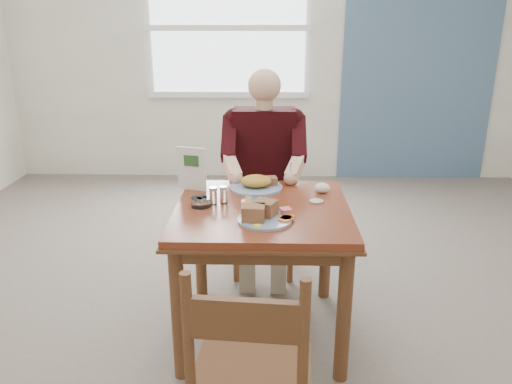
{
  "coord_description": "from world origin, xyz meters",
  "views": [
    {
      "loc": [
        0.03,
        -2.42,
        1.66
      ],
      "look_at": [
        -0.03,
        0.0,
        0.83
      ],
      "focal_mm": 35.0,
      "sensor_mm": 36.0,
      "label": 1
    }
  ],
  "objects_px": {
    "chair_far": "(264,203)",
    "diner": "(264,160)",
    "chair_near": "(251,378)",
    "table": "(262,227)",
    "near_plate": "(263,214)",
    "far_plate": "(257,184)"
  },
  "relations": [
    {
      "from": "chair_near",
      "to": "near_plate",
      "type": "height_order",
      "value": "chair_near"
    },
    {
      "from": "chair_near",
      "to": "near_plate",
      "type": "xyz_separation_m",
      "value": [
        0.03,
        0.79,
        0.3
      ]
    },
    {
      "from": "chair_far",
      "to": "near_plate",
      "type": "bearing_deg",
      "value": -89.67
    },
    {
      "from": "table",
      "to": "far_plate",
      "type": "bearing_deg",
      "value": 96.76
    },
    {
      "from": "chair_near",
      "to": "near_plate",
      "type": "relative_size",
      "value": 3.07
    },
    {
      "from": "chair_far",
      "to": "diner",
      "type": "xyz_separation_m",
      "value": [
        0.0,
        -0.09,
        0.33
      ]
    },
    {
      "from": "chair_near",
      "to": "chair_far",
      "type": "bearing_deg",
      "value": 89.15
    },
    {
      "from": "near_plate",
      "to": "far_plate",
      "type": "height_order",
      "value": "near_plate"
    },
    {
      "from": "table",
      "to": "diner",
      "type": "height_order",
      "value": "diner"
    },
    {
      "from": "near_plate",
      "to": "table",
      "type": "bearing_deg",
      "value": 91.73
    },
    {
      "from": "chair_near",
      "to": "diner",
      "type": "bearing_deg",
      "value": 89.11
    },
    {
      "from": "chair_near",
      "to": "near_plate",
      "type": "distance_m",
      "value": 0.85
    },
    {
      "from": "table",
      "to": "diner",
      "type": "distance_m",
      "value": 0.73
    },
    {
      "from": "table",
      "to": "diner",
      "type": "bearing_deg",
      "value": 90.0
    },
    {
      "from": "diner",
      "to": "near_plate",
      "type": "xyz_separation_m",
      "value": [
        0.01,
        -0.9,
        -0.03
      ]
    },
    {
      "from": "table",
      "to": "far_plate",
      "type": "xyz_separation_m",
      "value": [
        -0.03,
        0.29,
        0.14
      ]
    },
    {
      "from": "table",
      "to": "near_plate",
      "type": "height_order",
      "value": "near_plate"
    },
    {
      "from": "chair_far",
      "to": "diner",
      "type": "bearing_deg",
      "value": -89.99
    },
    {
      "from": "chair_far",
      "to": "diner",
      "type": "distance_m",
      "value": 0.34
    },
    {
      "from": "near_plate",
      "to": "far_plate",
      "type": "bearing_deg",
      "value": 94.78
    },
    {
      "from": "near_plate",
      "to": "far_plate",
      "type": "distance_m",
      "value": 0.48
    },
    {
      "from": "chair_near",
      "to": "diner",
      "type": "relative_size",
      "value": 0.69
    }
  ]
}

